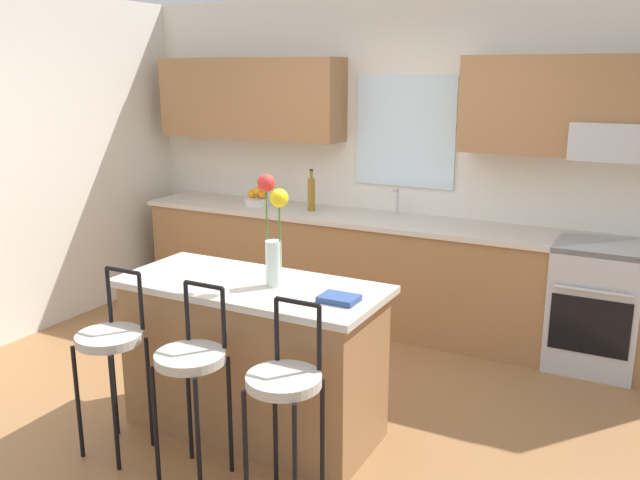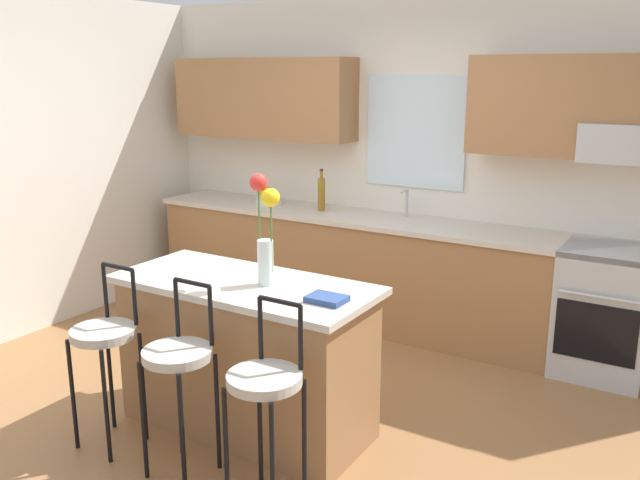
% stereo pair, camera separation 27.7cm
% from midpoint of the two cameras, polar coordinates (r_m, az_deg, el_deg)
% --- Properties ---
extents(ground_plane, '(14.00, 14.00, 0.00)m').
position_cam_midpoint_polar(ground_plane, '(4.34, -1.61, -14.56)').
color(ground_plane, olive).
extents(wall_left, '(0.12, 4.60, 2.70)m').
position_cam_midpoint_polar(wall_left, '(5.85, -21.66, 5.99)').
color(wall_left, silver).
rests_on(wall_left, ground).
extents(back_wall_assembly, '(5.60, 0.50, 2.70)m').
position_cam_midpoint_polar(back_wall_assembly, '(5.59, 9.82, 8.11)').
color(back_wall_assembly, silver).
rests_on(back_wall_assembly, ground).
extents(counter_run, '(4.56, 0.64, 0.92)m').
position_cam_midpoint_polar(counter_run, '(5.55, 7.97, -2.91)').
color(counter_run, '#996B42').
rests_on(counter_run, ground).
extents(sink_faucet, '(0.02, 0.13, 0.23)m').
position_cam_midpoint_polar(sink_faucet, '(5.53, 8.80, 3.36)').
color(sink_faucet, '#B7BABC').
rests_on(sink_faucet, counter_run).
extents(oven_range, '(0.60, 0.64, 0.92)m').
position_cam_midpoint_polar(oven_range, '(5.14, 24.53, -5.57)').
color(oven_range, '#B7BABC').
rests_on(oven_range, ground).
extents(kitchen_island, '(1.55, 0.69, 0.92)m').
position_cam_midpoint_polar(kitchen_island, '(4.00, -4.34, -9.79)').
color(kitchen_island, '#996B42').
rests_on(kitchen_island, ground).
extents(bar_stool_near, '(0.36, 0.36, 1.04)m').
position_cam_midpoint_polar(bar_stool_near, '(3.89, -15.94, -8.28)').
color(bar_stool_near, black).
rests_on(bar_stool_near, ground).
extents(bar_stool_middle, '(0.36, 0.36, 1.04)m').
position_cam_midpoint_polar(bar_stool_middle, '(3.53, -9.75, -10.29)').
color(bar_stool_middle, black).
rests_on(bar_stool_middle, ground).
extents(bar_stool_far, '(0.36, 0.36, 1.04)m').
position_cam_midpoint_polar(bar_stool_far, '(3.23, -2.17, -12.56)').
color(bar_stool_far, black).
rests_on(bar_stool_far, ground).
extents(flower_vase, '(0.19, 0.11, 0.63)m').
position_cam_midpoint_polar(flower_vase, '(3.68, -2.56, 1.03)').
color(flower_vase, silver).
rests_on(flower_vase, kitchen_island).
extents(cookbook, '(0.20, 0.15, 0.03)m').
position_cam_midpoint_polar(cookbook, '(3.49, 2.86, -5.07)').
color(cookbook, navy).
rests_on(cookbook, kitchen_island).
extents(fruit_bowl_oranges, '(0.24, 0.24, 0.16)m').
position_cam_midpoint_polar(fruit_bowl_oranges, '(6.03, -3.07, 3.56)').
color(fruit_bowl_oranges, silver).
rests_on(fruit_bowl_oranges, counter_run).
extents(bottle_olive_oil, '(0.06, 0.06, 0.36)m').
position_cam_midpoint_polar(bottle_olive_oil, '(5.72, 1.51, 3.96)').
color(bottle_olive_oil, olive).
rests_on(bottle_olive_oil, counter_run).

